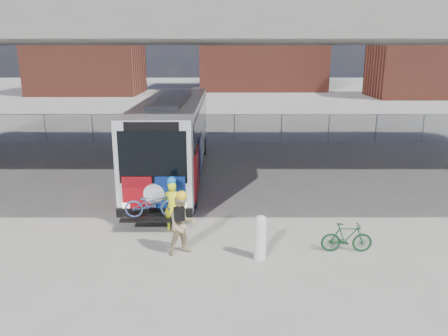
{
  "coord_description": "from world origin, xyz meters",
  "views": [
    {
      "loc": [
        0.32,
        -15.36,
        5.72
      ],
      "look_at": [
        0.33,
        -0.14,
        1.6
      ],
      "focal_mm": 35.0,
      "sensor_mm": 36.0,
      "label": 1
    }
  ],
  "objects_px": {
    "cyclist_tan": "(182,225)",
    "bike_parked": "(347,238)",
    "bus": "(173,131)",
    "bollard": "(260,235)",
    "cyclist_hivis": "(172,205)"
  },
  "relations": [
    {
      "from": "bus",
      "to": "bike_parked",
      "type": "xyz_separation_m",
      "value": [
        5.9,
        -8.12,
        -1.66
      ]
    },
    {
      "from": "bus",
      "to": "cyclist_tan",
      "type": "height_order",
      "value": "bus"
    },
    {
      "from": "bollard",
      "to": "cyclist_tan",
      "type": "distance_m",
      "value": 2.24
    },
    {
      "from": "bus",
      "to": "bollard",
      "type": "height_order",
      "value": "bus"
    },
    {
      "from": "bus",
      "to": "bike_parked",
      "type": "relative_size",
      "value": 8.69
    },
    {
      "from": "cyclist_tan",
      "to": "cyclist_hivis",
      "type": "bearing_deg",
      "value": 79.95
    },
    {
      "from": "bollard",
      "to": "bike_parked",
      "type": "bearing_deg",
      "value": 9.21
    },
    {
      "from": "bike_parked",
      "to": "cyclist_tan",
      "type": "bearing_deg",
      "value": 92.58
    },
    {
      "from": "cyclist_hivis",
      "to": "cyclist_tan",
      "type": "bearing_deg",
      "value": 106.34
    },
    {
      "from": "bus",
      "to": "cyclist_tan",
      "type": "xyz_separation_m",
      "value": [
        1.14,
        -8.24,
        -1.2
      ]
    },
    {
      "from": "cyclist_tan",
      "to": "bike_parked",
      "type": "height_order",
      "value": "cyclist_tan"
    },
    {
      "from": "bollard",
      "to": "bike_parked",
      "type": "relative_size",
      "value": 0.88
    },
    {
      "from": "bike_parked",
      "to": "bus",
      "type": "bearing_deg",
      "value": 37.19
    },
    {
      "from": "bollard",
      "to": "cyclist_hivis",
      "type": "distance_m",
      "value": 3.37
    },
    {
      "from": "cyclist_hivis",
      "to": "bollard",
      "type": "bearing_deg",
      "value": 143.77
    }
  ]
}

